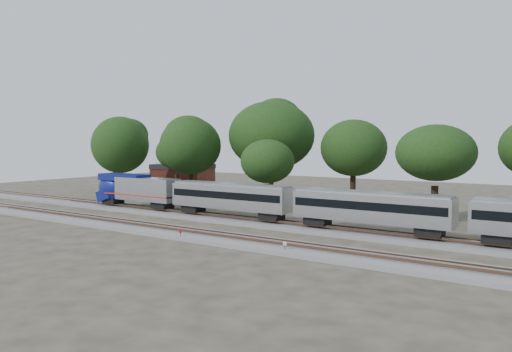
{
  "coord_description": "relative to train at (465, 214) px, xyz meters",
  "views": [
    {
      "loc": [
        34.08,
        -41.9,
        9.68
      ],
      "look_at": [
        2.37,
        5.0,
        5.72
      ],
      "focal_mm": 35.0,
      "sensor_mm": 36.0,
      "label": 1
    }
  ],
  "objects": [
    {
      "name": "ground",
      "position": [
        -24.62,
        -6.0,
        -3.06
      ],
      "size": [
        160.0,
        160.0,
        0.0
      ],
      "primitive_type": "plane",
      "color": "#383328",
      "rests_on": "ground"
    },
    {
      "name": "track_far",
      "position": [
        -24.62,
        -0.0,
        -2.85
      ],
      "size": [
        160.0,
        5.0,
        0.73
      ],
      "color": "slate",
      "rests_on": "ground"
    },
    {
      "name": "track_near",
      "position": [
        -24.62,
        -10.0,
        -2.85
      ],
      "size": [
        160.0,
        5.0,
        0.73
      ],
      "color": "slate",
      "rests_on": "ground"
    },
    {
      "name": "train",
      "position": [
        0.0,
        0.0,
        0.0
      ],
      "size": [
        102.94,
        2.93,
        4.32
      ],
      "color": "#B7BABF",
      "rests_on": "ground"
    },
    {
      "name": "switch_stand_red",
      "position": [
        -23.66,
        -12.13,
        -2.43
      ],
      "size": [
        0.31,
        0.08,
        0.99
      ],
      "rotation": [
        0.0,
        0.0,
        0.17
      ],
      "color": "#512D19",
      "rests_on": "ground"
    },
    {
      "name": "switch_stand_white",
      "position": [
        -12.14,
        -11.55,
        -2.38
      ],
      "size": [
        0.34,
        0.06,
        1.07
      ],
      "rotation": [
        0.0,
        0.0,
        0.04
      ],
      "color": "#512D19",
      "rests_on": "ground"
    },
    {
      "name": "switch_lever",
      "position": [
        -19.65,
        -11.54,
        -2.91
      ],
      "size": [
        0.56,
        0.41,
        0.3
      ],
      "primitive_type": "cube",
      "rotation": [
        0.0,
        0.0,
        0.24
      ],
      "color": "#512D19",
      "rests_on": "ground"
    },
    {
      "name": "brick_building",
      "position": [
        -57.64,
        25.5,
        -0.45
      ],
      "size": [
        12.11,
        9.65,
        5.19
      ],
      "rotation": [
        0.0,
        0.0,
        0.21
      ],
      "color": "maroon",
      "rests_on": "ground"
    },
    {
      "name": "tree_0",
      "position": [
        -57.94,
        10.05,
        5.97
      ],
      "size": [
        9.19,
        9.19,
        12.96
      ],
      "color": "black",
      "rests_on": "ground"
    },
    {
      "name": "tree_1",
      "position": [
        -48.0,
        13.41,
        4.75
      ],
      "size": [
        7.96,
        7.96,
        11.22
      ],
      "color": "black",
      "rests_on": "ground"
    },
    {
      "name": "tree_2",
      "position": [
        -41.82,
        9.96,
        5.88
      ],
      "size": [
        9.1,
        9.1,
        12.83
      ],
      "color": "black",
      "rests_on": "ground"
    },
    {
      "name": "tree_3",
      "position": [
        -32.35,
        18.22,
        7.49
      ],
      "size": [
        10.73,
        10.73,
        15.13
      ],
      "color": "black",
      "rests_on": "ground"
    },
    {
      "name": "tree_4",
      "position": [
        -28.17,
        10.59,
        3.79
      ],
      "size": [
        6.99,
        6.99,
        9.85
      ],
      "color": "black",
      "rests_on": "ground"
    },
    {
      "name": "tree_5",
      "position": [
        -19.36,
        19.96,
        5.63
      ],
      "size": [
        8.85,
        8.85,
        12.47
      ],
      "color": "black",
      "rests_on": "ground"
    },
    {
      "name": "tree_6",
      "position": [
        -5.59,
        11.42,
        5.26
      ],
      "size": [
        8.47,
        8.47,
        11.95
      ],
      "color": "black",
      "rests_on": "ground"
    }
  ]
}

